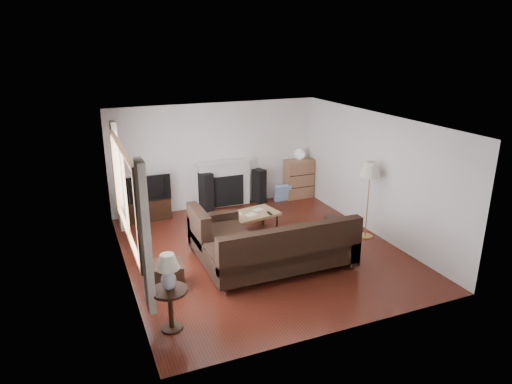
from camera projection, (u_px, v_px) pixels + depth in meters
name	position (u px, v px, depth m)	size (l,w,h in m)	color
room	(262.00, 189.00, 8.36)	(5.10, 5.60, 2.54)	#501C11
window	(125.00, 193.00, 7.20)	(0.12, 2.74, 1.54)	#946136
curtain_near	(145.00, 238.00, 5.93)	(0.10, 0.35, 2.10)	beige
curtain_far	(118.00, 177.00, 8.60)	(0.10, 0.35, 2.10)	beige
fireplace	(224.00, 183.00, 10.94)	(1.40, 0.26, 1.15)	white
tv_stand	(149.00, 209.00, 10.26)	(0.94, 0.42, 0.47)	black
television	(147.00, 187.00, 10.09)	(0.99, 0.13, 0.57)	black
speaker_left	(206.00, 192.00, 10.72)	(0.25, 0.30, 0.91)	black
speaker_right	(259.00, 186.00, 11.22)	(0.24, 0.28, 0.85)	black
bookshelf	(299.00, 179.00, 11.58)	(0.73, 0.35, 1.00)	#936344
globe_lamp	(300.00, 154.00, 11.38)	(0.27, 0.27, 0.27)	white
sectional_sofa	(282.00, 247.00, 7.88)	(2.81, 2.05, 0.91)	black
coffee_table	(249.00, 224.00, 9.42)	(1.20, 0.65, 0.47)	#A27F4D
footstool	(169.00, 275.00, 7.45)	(0.48, 0.48, 0.41)	black
floor_lamp	(368.00, 200.00, 9.13)	(0.41, 0.41, 1.59)	#B4883E
side_table	(171.00, 309.00, 6.30)	(0.50, 0.50, 0.62)	black
table_lamp	(168.00, 272.00, 6.12)	(0.32, 0.32, 0.52)	silver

